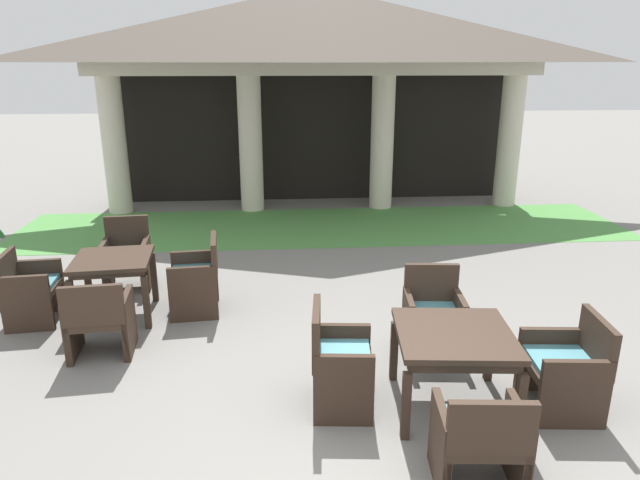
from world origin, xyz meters
name	(u,v)px	position (x,y,z in m)	size (l,w,h in m)	color
ground_plane	(385,440)	(0.00, 0.00, 0.00)	(60.00, 60.00, 0.00)	gray
background_pavilion	(316,42)	(0.00, 7.56, 3.22)	(9.03, 3.09, 4.20)	beige
lawn_strip	(322,226)	(0.00, 6.13, 0.00)	(10.83, 2.53, 0.01)	#519347
patio_table_near_foreground	(113,266)	(-2.72, 2.53, 0.63)	(0.92, 0.92, 0.73)	#38281E
patio_chair_near_foreground_north	(127,256)	(-2.80, 3.47, 0.43)	(0.62, 0.55, 0.92)	#38281E
patio_chair_near_foreground_west	(29,289)	(-3.65, 2.45, 0.40)	(0.59, 0.64, 0.84)	#38281E
patio_chair_near_foreground_east	(197,277)	(-1.78, 2.62, 0.42)	(0.62, 0.68, 0.91)	#38281E
patio_chair_near_foreground_south	(99,319)	(-2.63, 1.60, 0.40)	(0.66, 0.59, 0.84)	#38281E
patio_table_mid_left	(454,342)	(0.65, 0.42, 0.62)	(1.05, 1.05, 0.72)	#38281E
patio_chair_mid_left_west	(338,361)	(-0.32, 0.51, 0.43)	(0.56, 0.66, 0.93)	#38281E
patio_chair_mid_left_south	(481,439)	(0.55, -0.55, 0.39)	(0.65, 0.59, 0.82)	#38281E
patio_chair_mid_left_north	(433,316)	(0.74, 1.39, 0.41)	(0.62, 0.58, 0.90)	#38281E
patio_chair_mid_left_east	(567,367)	(1.62, 0.33, 0.39)	(0.63, 0.68, 0.85)	#38281E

